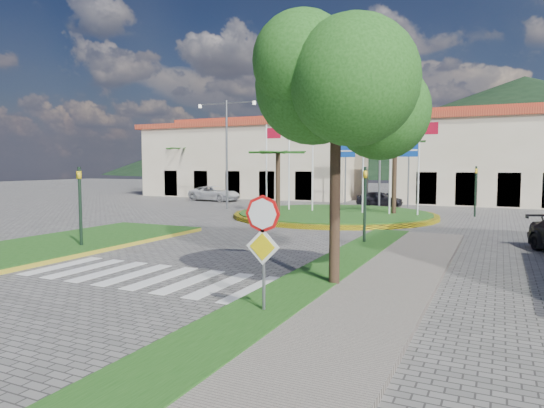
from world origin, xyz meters
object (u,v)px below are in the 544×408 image
at_px(car_dark_a, 380,199).
at_px(car_dark_b, 405,197).
at_px(roundabout_island, 334,214).
at_px(deciduous_tree, 336,91).
at_px(white_van, 215,194).
at_px(stop_sign, 263,235).

height_order(car_dark_a, car_dark_b, car_dark_a).
xyz_separation_m(car_dark_a, car_dark_b, (1.26, 3.92, -0.05)).
bearing_deg(car_dark_a, roundabout_island, 172.85).
bearing_deg(car_dark_a, deciduous_tree, -171.55).
relative_size(roundabout_island, deciduous_tree, 1.87).
relative_size(car_dark_a, car_dark_b, 1.05).
bearing_deg(white_van, roundabout_island, -114.25).
bearing_deg(stop_sign, white_van, 123.73).
height_order(white_van, car_dark_a, white_van).
bearing_deg(stop_sign, roundabout_island, 103.73).
bearing_deg(car_dark_a, car_dark_b, -19.57).
bearing_deg(roundabout_island, white_van, 149.16).
height_order(stop_sign, car_dark_a, stop_sign).
distance_m(stop_sign, car_dark_b, 32.99).
bearing_deg(car_dark_a, white_van, 90.04).
relative_size(stop_sign, car_dark_b, 0.78).
xyz_separation_m(roundabout_island, stop_sign, (4.90, -20.04, 1.61)).
bearing_deg(stop_sign, car_dark_a, 97.97).
xyz_separation_m(deciduous_tree, white_van, (-19.60, 25.42, -4.50)).
distance_m(white_van, car_dark_b, 16.79).
xyz_separation_m(stop_sign, car_dark_b, (-2.79, 32.84, -1.23)).
distance_m(roundabout_island, white_van, 16.44).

